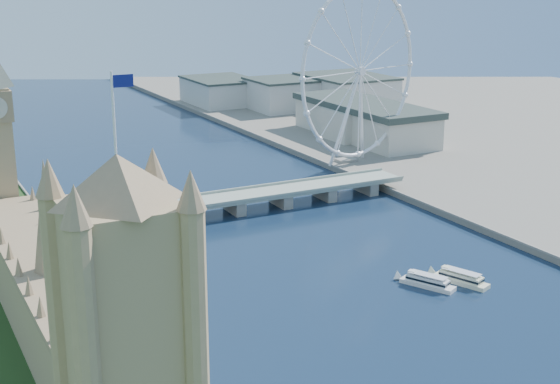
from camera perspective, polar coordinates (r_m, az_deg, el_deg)
victoria_tower at (r=169.90m, az=-11.05°, el=-12.03°), size 28.16×28.16×112.00m
parliament_range at (r=288.18m, az=-16.10°, el=-8.27°), size 24.00×200.00×70.00m
westminster_bridge at (r=446.02m, az=-3.37°, el=-0.68°), size 220.00×22.00×9.50m
london_eye at (r=538.26m, az=5.87°, el=8.74°), size 113.60×39.12×124.30m
county_hall at (r=641.07m, az=6.13°, el=3.74°), size 54.00×144.00×35.00m
city_skyline at (r=694.50m, az=-9.36°, el=5.98°), size 505.00×280.00×32.00m
tour_boat_near at (r=350.08m, az=10.73°, el=-6.81°), size 18.43×27.66×6.03m
tour_boat_far at (r=356.76m, az=13.09°, el=-6.51°), size 16.76×28.86×6.21m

